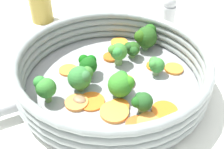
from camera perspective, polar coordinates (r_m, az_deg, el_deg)
The scene contains 29 objects.
ground_plane at distance 0.50m, azimuth 0.00°, elevation -2.54°, with size 4.00×4.00×0.00m, color white.
skillet at distance 0.49m, azimuth 0.00°, elevation -1.96°, with size 0.33×0.33×0.01m, color #939699.
skillet_rim_wall at distance 0.47m, azimuth 0.00°, elevation 1.55°, with size 0.35×0.35×0.06m.
skillet_rivet_left at distance 0.49m, azimuth -18.67°, elevation -2.98°, with size 0.01×0.01×0.01m, color #90979A.
skillet_rivet_right at distance 0.43m, azimuth -16.50°, elevation -9.94°, with size 0.01×0.01×0.01m, color #90949B.
carrot_slice_0 at distance 0.52m, azimuth -9.51°, elevation 0.94°, with size 0.04×0.04×0.00m, color orange.
carrot_slice_1 at distance 0.48m, azimuth 2.44°, elevation -1.66°, with size 0.04×0.04×0.01m, color #ED973C.
carrot_slice_2 at distance 0.42m, azimuth 8.42°, elevation -10.38°, with size 0.04×0.04×0.01m, color #ED903F.
carrot_slice_3 at distance 0.45m, azimuth -7.72°, elevation -6.09°, with size 0.04×0.04×0.01m, color orange.
carrot_slice_4 at distance 0.43m, azimuth 0.49°, elevation -8.15°, with size 0.05×0.05×0.01m, color #F9923A.
carrot_slice_5 at distance 0.53m, azimuth 13.30°, elevation 1.22°, with size 0.04×0.04×0.01m, color orange.
carrot_slice_6 at distance 0.41m, azimuth 5.78°, elevation -11.07°, with size 0.04×0.04×0.00m, color #DD5B22.
carrot_slice_7 at distance 0.60m, azimuth 1.61°, elevation 6.96°, with size 0.04×0.04×0.01m, color orange.
carrot_slice_8 at distance 0.55m, azimuth -0.22°, elevation 3.81°, with size 0.03×0.03×0.01m, color #D76019.
carrot_slice_9 at distance 0.44m, azimuth 1.56°, elevation -6.92°, with size 0.03×0.03×0.01m, color orange.
carrot_slice_10 at distance 0.45m, azimuth -4.55°, elevation -5.87°, with size 0.05×0.05×0.00m, color orange.
carrot_slice_11 at distance 0.53m, azimuth 9.38°, elevation 1.85°, with size 0.04×0.04×0.00m, color orange.
carrot_slice_12 at distance 0.44m, azimuth 11.40°, elevation -7.74°, with size 0.04×0.04×0.01m, color orange.
broccoli_floret_0 at distance 0.52m, azimuth 1.29°, elevation 4.89°, with size 0.04×0.04×0.05m.
broccoli_floret_1 at distance 0.57m, azimuth 7.42°, elevation 8.22°, with size 0.06×0.05×0.05m.
broccoli_floret_2 at distance 0.42m, azimuth 6.51°, elevation -5.97°, with size 0.03×0.03×0.04m.
broccoli_floret_3 at distance 0.45m, azimuth -14.48°, elevation -2.68°, with size 0.03×0.04×0.05m.
broccoli_floret_4 at distance 0.46m, azimuth -6.63°, elevation -0.54°, with size 0.05×0.05×0.05m.
broccoli_floret_5 at distance 0.44m, azimuth 2.05°, elevation -2.01°, with size 0.05×0.04×0.05m.
broccoli_floret_6 at distance 0.50m, azimuth 9.54°, elevation 2.09°, with size 0.03×0.03×0.04m.
broccoli_floret_7 at distance 0.54m, azimuth 4.40°, elevation 5.59°, with size 0.03×0.04×0.04m.
broccoli_floret_8 at distance 0.49m, azimuth -5.23°, elevation 2.26°, with size 0.04×0.04×0.04m.
mushroom_piece_0 at distance 0.45m, azimuth -7.12°, elevation -5.46°, with size 0.03×0.02×0.01m, color #8E6948.
salt_shaker at distance 0.68m, azimuth 12.12°, elevation 12.87°, with size 0.04×0.04×0.09m.
Camera 1 is at (-0.20, -0.32, 0.33)m, focal length 42.00 mm.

